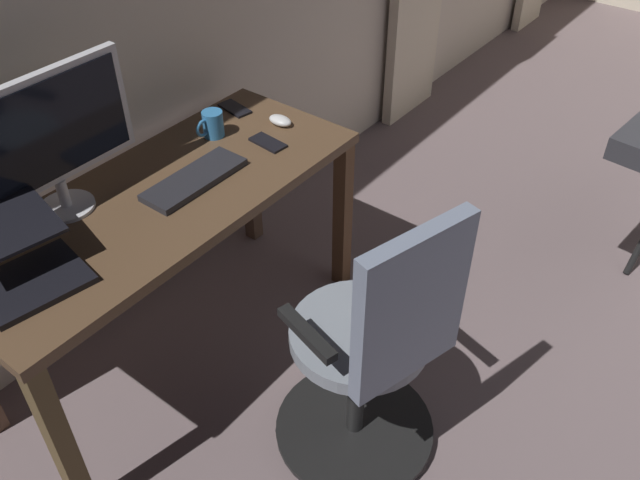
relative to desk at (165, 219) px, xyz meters
The scene contains 9 objects.
desk is the anchor object (origin of this frame).
office_chair 0.86m from the desk, 93.41° to the left, with size 0.56×0.56×1.06m.
computer_monitor 0.48m from the desk, 37.73° to the right, with size 0.60×0.18×0.46m.
computer_keyboard 0.17m from the desk, 160.30° to the left, with size 0.39×0.14×0.02m, color #232328.
laptop 0.54m from the desk, ahead, with size 0.34×0.40×0.16m.
computer_mouse 0.61m from the desk, behind, with size 0.06×0.10×0.04m, color white.
cell_phone_face_up 0.62m from the desk, 160.91° to the right, with size 0.07×0.14×0.01m, color black.
cell_phone_by_monitor 0.48m from the desk, behind, with size 0.07×0.14×0.01m, color black.
mug_coffee 0.43m from the desk, 162.01° to the right, with size 0.12×0.08×0.10m.
Camera 1 is at (2.89, -1.29, 2.08)m, focal length 37.70 mm.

